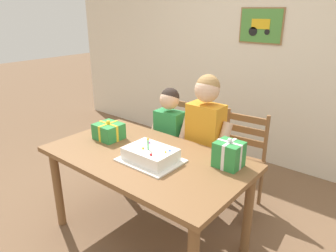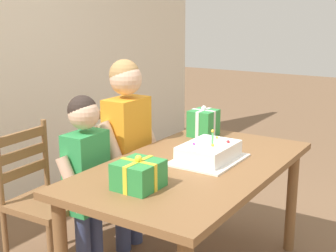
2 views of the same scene
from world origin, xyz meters
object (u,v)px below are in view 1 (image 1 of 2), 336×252
gift_box_red_large (109,131)px  chair_left (178,143)px  child_older (205,133)px  child_younger (169,134)px  birthday_cake (151,155)px  chair_right (238,162)px  dining_table (146,167)px  gift_box_beside_cake (229,154)px

gift_box_red_large → chair_left: gift_box_red_large is taller
child_older → child_younger: bearing=179.9°
birthday_cake → child_younger: (-0.35, 0.64, -0.12)m
chair_left → chair_right: bearing=-0.0°
chair_right → child_younger: 0.70m
dining_table → birthday_cake: size_ratio=3.59×
child_older → child_younger: size_ratio=1.15×
child_older → gift_box_beside_cake: bearing=-39.4°
birthday_cake → gift_box_red_large: (-0.57, 0.09, 0.02)m
child_younger → dining_table: bearing=-67.0°
birthday_cake → child_younger: size_ratio=0.39×
child_younger → chair_right: bearing=25.0°
child_younger → gift_box_beside_cake: bearing=-22.8°
gift_box_beside_cake → chair_right: 0.77m
gift_box_beside_cake → child_older: 0.55m
chair_left → gift_box_red_large: bearing=-98.0°
gift_box_red_large → chair_right: bearing=45.3°
dining_table → child_younger: child_younger is taller
gift_box_beside_cake → chair_right: size_ratio=0.24×
birthday_cake → gift_box_beside_cake: bearing=31.5°
gift_box_beside_cake → gift_box_red_large: bearing=-168.9°
chair_left → gift_box_beside_cake: bearing=-34.1°
chair_left → child_older: (0.51, -0.28, 0.33)m
gift_box_beside_cake → child_older: bearing=140.6°
birthday_cake → child_older: child_older is taller
chair_left → child_younger: child_younger is taller
gift_box_red_large → child_younger: size_ratio=0.20×
gift_box_beside_cake → chair_right: bearing=109.4°
chair_left → chair_right: 0.70m
chair_left → chair_right: (0.70, -0.00, 0.00)m
chair_left → child_older: size_ratio=0.70×
dining_table → child_older: size_ratio=1.21×
dining_table → chair_left: chair_left is taller
gift_box_red_large → chair_left: 0.91m
birthday_cake → child_younger: 0.74m
dining_table → birthday_cake: birthday_cake is taller
chair_right → child_younger: child_younger is taller
birthday_cake → chair_right: 1.01m
birthday_cake → gift_box_beside_cake: size_ratio=2.01×
dining_table → gift_box_beside_cake: 0.65m
dining_table → chair_left: bearing=112.1°
gift_box_beside_cake → chair_left: bearing=145.9°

